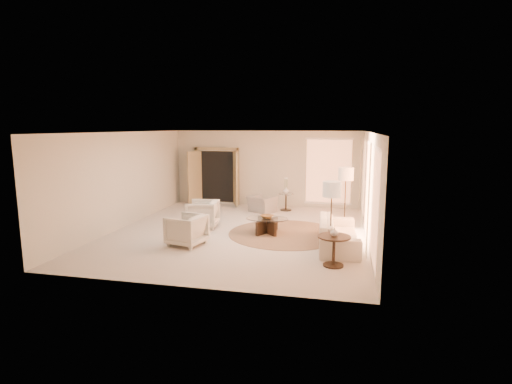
% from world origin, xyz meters
% --- Properties ---
extents(room, '(7.04, 8.04, 2.83)m').
position_xyz_m(room, '(0.00, 0.00, 1.40)').
color(room, beige).
rests_on(room, ground).
extents(windows_right, '(0.10, 6.40, 2.40)m').
position_xyz_m(windows_right, '(3.45, 0.10, 1.35)').
color(windows_right, '#FD9C65').
rests_on(windows_right, room).
extents(window_back_corner, '(1.70, 0.10, 2.40)m').
position_xyz_m(window_back_corner, '(2.30, 3.95, 1.35)').
color(window_back_corner, '#FD9C65').
rests_on(window_back_corner, room).
extents(curtains_right, '(0.06, 5.20, 2.60)m').
position_xyz_m(curtains_right, '(3.40, 1.00, 1.30)').
color(curtains_right, '#C7BD8E').
rests_on(curtains_right, room).
extents(french_doors, '(1.95, 0.66, 2.16)m').
position_xyz_m(french_doors, '(-1.90, 3.82, 1.07)').
color(french_doors, tan).
rests_on(french_doors, room).
extents(area_rug, '(3.72, 3.72, 0.01)m').
position_xyz_m(area_rug, '(1.31, 0.12, 0.01)').
color(area_rug, '#493020').
rests_on(area_rug, room).
extents(sofa, '(1.07, 2.44, 0.70)m').
position_xyz_m(sofa, '(2.75, -0.79, 0.35)').
color(sofa, beige).
rests_on(sofa, room).
extents(armchair_left, '(0.89, 0.94, 0.88)m').
position_xyz_m(armchair_left, '(-1.20, 0.33, 0.44)').
color(armchair_left, beige).
rests_on(armchair_left, room).
extents(armchair_right, '(0.94, 0.98, 0.85)m').
position_xyz_m(armchair_right, '(-0.98, -1.48, 0.43)').
color(armchair_right, beige).
rests_on(armchair_right, room).
extents(accent_chair, '(1.02, 0.91, 0.75)m').
position_xyz_m(accent_chair, '(0.08, 2.78, 0.37)').
color(accent_chair, gray).
rests_on(accent_chair, room).
extents(coffee_table, '(1.31, 1.31, 0.43)m').
position_xyz_m(coffee_table, '(0.79, 0.04, 0.27)').
color(coffee_table, black).
rests_on(coffee_table, room).
extents(end_table, '(0.70, 0.70, 0.66)m').
position_xyz_m(end_table, '(2.68, -2.25, 0.45)').
color(end_table, black).
rests_on(end_table, room).
extents(side_table, '(0.53, 0.53, 0.61)m').
position_xyz_m(side_table, '(0.87, 3.22, 0.37)').
color(side_table, black).
rests_on(side_table, room).
extents(floor_lamp_near, '(0.44, 0.44, 1.80)m').
position_xyz_m(floor_lamp_near, '(2.90, 1.07, 1.53)').
color(floor_lamp_near, black).
rests_on(floor_lamp_near, room).
extents(floor_lamp_far, '(0.42, 0.42, 1.72)m').
position_xyz_m(floor_lamp_far, '(2.58, -1.48, 1.46)').
color(floor_lamp_far, black).
rests_on(floor_lamp_far, room).
extents(bowl, '(0.45, 0.45, 0.09)m').
position_xyz_m(bowl, '(0.79, 0.04, 0.48)').
color(bowl, brown).
rests_on(bowl, coffee_table).
extents(end_vase, '(0.22, 0.22, 0.18)m').
position_xyz_m(end_vase, '(2.68, -2.25, 0.75)').
color(end_vase, silver).
rests_on(end_vase, end_table).
extents(side_vase, '(0.26, 0.26, 0.22)m').
position_xyz_m(side_vase, '(0.87, 3.22, 0.72)').
color(side_vase, silver).
rests_on(side_vase, side_table).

